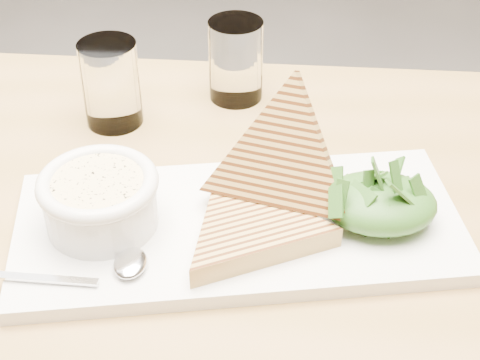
# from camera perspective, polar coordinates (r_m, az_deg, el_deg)

# --- Properties ---
(table_top) EXTENTS (1.17, 0.80, 0.04)m
(table_top) POSITION_cam_1_polar(r_m,az_deg,el_deg) (0.72, -10.08, -6.92)
(table_top) COLOR olive
(table_top) RESTS_ON ground
(platter) EXTENTS (0.45, 0.26, 0.02)m
(platter) POSITION_cam_1_polar(r_m,az_deg,el_deg) (0.71, -0.09, -3.66)
(platter) COLOR white
(platter) RESTS_ON table_top
(soup_bowl) EXTENTS (0.11, 0.11, 0.04)m
(soup_bowl) POSITION_cam_1_polar(r_m,az_deg,el_deg) (0.70, -10.74, -2.01)
(soup_bowl) COLOR white
(soup_bowl) RESTS_ON platter
(soup) EXTENTS (0.09, 0.09, 0.01)m
(soup) POSITION_cam_1_polar(r_m,az_deg,el_deg) (0.69, -10.99, -0.35)
(soup) COLOR beige
(soup) RESTS_ON soup_bowl
(bowl_rim) EXTENTS (0.11, 0.11, 0.01)m
(bowl_rim) POSITION_cam_1_polar(r_m,az_deg,el_deg) (0.69, -11.00, -0.22)
(bowl_rim) COLOR white
(bowl_rim) RESTS_ON soup_bowl
(sandwich_flat) EXTENTS (0.23, 0.23, 0.02)m
(sandwich_flat) POSITION_cam_1_polar(r_m,az_deg,el_deg) (0.68, 0.78, -3.81)
(sandwich_flat) COLOR tan
(sandwich_flat) RESTS_ON platter
(sandwich_lean) EXTENTS (0.21, 0.20, 0.19)m
(sandwich_lean) POSITION_cam_1_polar(r_m,az_deg,el_deg) (0.69, 3.27, 1.50)
(sandwich_lean) COLOR tan
(sandwich_lean) RESTS_ON sandwich_flat
(salad_base) EXTENTS (0.11, 0.09, 0.04)m
(salad_base) POSITION_cam_1_polar(r_m,az_deg,el_deg) (0.71, 10.74, -1.76)
(salad_base) COLOR #1A3D12
(salad_base) RESTS_ON platter
(arugula_pile) EXTENTS (0.11, 0.10, 0.05)m
(arugula_pile) POSITION_cam_1_polar(r_m,az_deg,el_deg) (0.70, 10.79, -1.39)
(arugula_pile) COLOR #397124
(arugula_pile) RESTS_ON platter
(spoon_bowl) EXTENTS (0.03, 0.04, 0.01)m
(spoon_bowl) POSITION_cam_1_polar(r_m,az_deg,el_deg) (0.66, -8.50, -6.39)
(spoon_bowl) COLOR silver
(spoon_bowl) RESTS_ON platter
(spoon_handle) EXTENTS (0.10, 0.01, 0.00)m
(spoon_handle) POSITION_cam_1_polar(r_m,az_deg,el_deg) (0.67, -15.16, -7.37)
(spoon_handle) COLOR silver
(spoon_handle) RESTS_ON platter
(glass_near) EXTENTS (0.07, 0.07, 0.10)m
(glass_near) POSITION_cam_1_polar(r_m,az_deg,el_deg) (0.86, -9.98, 7.36)
(glass_near) COLOR white
(glass_near) RESTS_ON table_top
(glass_far) EXTENTS (0.07, 0.07, 0.10)m
(glass_far) POSITION_cam_1_polar(r_m,az_deg,el_deg) (0.90, -0.33, 9.27)
(glass_far) COLOR white
(glass_far) RESTS_ON table_top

